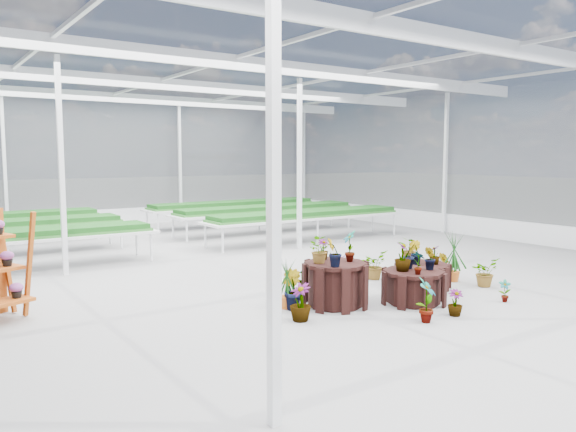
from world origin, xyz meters
TOP-DOWN VIEW (x-y plane):
  - ground_plane at (0.00, 0.00)m, footprint 24.00×24.00m
  - greenhouse_shell at (0.00, 0.00)m, footprint 18.00×24.00m
  - steel_frame at (0.00, 0.00)m, footprint 18.00×24.00m
  - nursery_benches at (0.00, 7.20)m, footprint 16.00×7.00m
  - plinth_tall at (0.09, -1.09)m, footprint 1.39×1.39m
  - plinth_mid at (1.29, -1.69)m, footprint 1.39×1.39m
  - plinth_low at (2.29, -0.99)m, footprint 1.16×1.16m
  - nursery_plants at (1.33, -0.99)m, footprint 4.67×3.16m

SIDE VIEW (x-z plane):
  - ground_plane at x=0.00m, z-range 0.00..0.00m
  - plinth_low at x=2.29m, z-range 0.00..0.46m
  - plinth_mid at x=1.29m, z-range 0.00..0.56m
  - plinth_tall at x=0.09m, z-range 0.00..0.73m
  - nursery_benches at x=0.00m, z-range 0.00..0.84m
  - nursery_plants at x=1.33m, z-range -0.14..1.11m
  - greenhouse_shell at x=0.00m, z-range 0.00..4.50m
  - steel_frame at x=0.00m, z-range 0.00..4.50m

